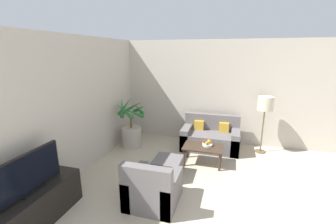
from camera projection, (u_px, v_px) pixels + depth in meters
wall_back at (258, 95)px, 5.65m from camera, size 8.53×0.06×2.70m
wall_left at (60, 113)px, 3.92m from camera, size 0.06×7.28×2.70m
tv_console at (35, 208)px, 3.14m from camera, size 0.46×1.43×0.54m
television at (28, 173)px, 3.00m from camera, size 0.18×1.03×0.56m
potted_palm at (131, 130)px, 5.78m from camera, size 0.75×0.82×1.28m
sofa_loveseat at (210, 138)px, 5.69m from camera, size 1.40×0.79×0.83m
floor_lamp at (265, 106)px, 5.25m from camera, size 0.36×0.36×1.39m
coffee_table at (203, 149)px, 4.87m from camera, size 0.85×0.52×0.41m
fruit_bowl at (207, 145)px, 4.90m from camera, size 0.22×0.22×0.05m
apple_red at (205, 142)px, 4.92m from camera, size 0.07×0.07×0.07m
apple_green at (207, 143)px, 4.83m from camera, size 0.07×0.07×0.07m
orange_fruit at (209, 141)px, 4.90m from camera, size 0.09×0.09×0.09m
armchair at (153, 189)px, 3.60m from camera, size 0.79×0.80×0.80m
ottoman at (168, 167)px, 4.43m from camera, size 0.53×0.56×0.36m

